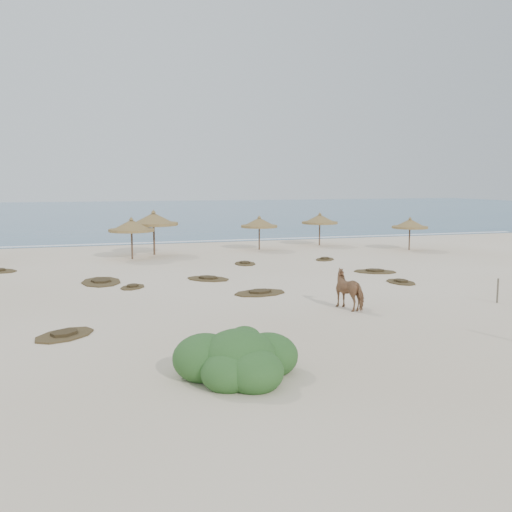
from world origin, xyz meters
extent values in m
plane|color=beige|center=(0.00, 0.00, 0.00)|extent=(160.00, 160.00, 0.00)
cube|color=#2B5A82|center=(0.00, 75.00, 0.00)|extent=(200.00, 100.00, 0.01)
cube|color=white|center=(0.00, 26.00, 0.00)|extent=(70.00, 0.60, 0.01)
cylinder|color=brown|center=(-1.15, 18.24, 1.17)|extent=(0.13, 0.13, 2.34)
cylinder|color=olive|center=(-1.15, 18.24, 2.14)|extent=(3.68, 3.68, 0.20)
cone|color=olive|center=(-1.15, 18.24, 2.51)|extent=(3.55, 3.55, 0.84)
cone|color=olive|center=(-1.15, 18.24, 3.01)|extent=(0.40, 0.40, 0.25)
cylinder|color=brown|center=(-2.80, 16.43, 1.04)|extent=(0.12, 0.12, 2.08)
cylinder|color=olive|center=(-2.80, 16.43, 1.90)|extent=(3.59, 3.59, 0.18)
cone|color=olive|center=(-2.80, 16.43, 2.23)|extent=(3.47, 3.47, 0.74)
cone|color=olive|center=(-2.80, 16.43, 2.67)|extent=(0.36, 0.36, 0.22)
cylinder|color=brown|center=(6.68, 18.86, 0.96)|extent=(0.11, 0.11, 1.92)
cylinder|color=olive|center=(6.68, 18.86, 1.76)|extent=(3.48, 3.48, 0.16)
cone|color=olive|center=(6.68, 18.86, 2.06)|extent=(3.36, 3.36, 0.69)
cone|color=olive|center=(6.68, 18.86, 2.47)|extent=(0.33, 0.33, 0.20)
cylinder|color=brown|center=(12.13, 20.28, 0.99)|extent=(0.11, 0.11, 1.98)
cylinder|color=olive|center=(12.13, 20.28, 1.81)|extent=(3.51, 3.51, 0.17)
cone|color=olive|center=(12.13, 20.28, 2.12)|extent=(3.39, 3.39, 0.71)
cone|color=olive|center=(12.13, 20.28, 2.54)|extent=(0.34, 0.34, 0.21)
cylinder|color=brown|center=(17.37, 15.62, 0.92)|extent=(0.11, 0.11, 1.84)
cylinder|color=olive|center=(17.37, 15.62, 1.68)|extent=(3.00, 3.00, 0.16)
cone|color=olive|center=(17.37, 15.62, 1.97)|extent=(2.90, 2.90, 0.66)
cone|color=olive|center=(17.37, 15.62, 2.37)|extent=(0.32, 0.32, 0.19)
imported|color=#976D44|center=(4.40, -1.01, 0.77)|extent=(1.34, 2.00, 1.55)
cylinder|color=brown|center=(10.81, -1.81, 0.52)|extent=(0.10, 0.10, 1.04)
ellipsoid|color=#32632A|center=(-2.04, -7.64, 0.55)|extent=(2.01, 2.01, 1.51)
ellipsoid|color=#32632A|center=(-1.14, -7.34, 0.45)|extent=(1.61, 1.61, 1.21)
ellipsoid|color=#32632A|center=(-2.85, -7.24, 0.50)|extent=(1.71, 1.71, 1.28)
ellipsoid|color=#32632A|center=(-1.84, -8.34, 0.40)|extent=(1.51, 1.51, 1.13)
ellipsoid|color=#32632A|center=(-2.45, -8.14, 0.38)|extent=(1.41, 1.41, 1.06)
ellipsoid|color=#32632A|center=(-1.44, -6.73, 0.35)|extent=(1.21, 1.21, 0.91)
ellipsoid|color=#32632A|center=(-1.74, -7.14, 0.91)|extent=(0.91, 0.91, 0.68)
ellipsoid|color=#32632A|center=(-2.35, -7.54, 0.96)|extent=(0.80, 0.80, 0.60)
camera|label=1|loc=(-5.74, -21.42, 5.11)|focal=40.00mm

